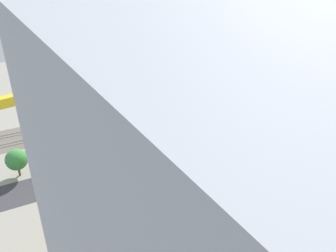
# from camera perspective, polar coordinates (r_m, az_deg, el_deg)

# --- Properties ---
(ground_plane) EXTENTS (188.58, 188.58, 0.00)m
(ground_plane) POSITION_cam_1_polar(r_m,az_deg,el_deg) (89.11, -2.63, -3.85)
(ground_plane) COLOR gray
(ground_plane) RESTS_ON ground
(rail_bed) EXTENTS (118.32, 18.28, 0.01)m
(rail_bed) POSITION_cam_1_polar(r_m,az_deg,el_deg) (107.14, -7.09, 1.72)
(rail_bed) COLOR #665E54
(rail_bed) RESTS_ON ground
(street_asphalt) EXTENTS (118.14, 14.18, 0.01)m
(street_asphalt) POSITION_cam_1_polar(r_m,az_deg,el_deg) (86.72, -1.85, -4.80)
(street_asphalt) COLOR #38383D
(street_asphalt) RESTS_ON ground
(track_rails) EXTENTS (117.75, 11.85, 0.12)m
(track_rails) POSITION_cam_1_polar(r_m,az_deg,el_deg) (107.06, -7.09, 1.80)
(track_rails) COLOR #9E9EA8
(track_rails) RESTS_ON ground
(platform_canopy_near) EXTENTS (58.22, 7.27, 4.02)m
(platform_canopy_near) POSITION_cam_1_polar(r_m,az_deg,el_deg) (99.81, -4.53, 2.24)
(platform_canopy_near) COLOR #B73328
(platform_canopy_near) RESTS_ON ground
(locomotive) EXTENTS (15.66, 3.63, 5.32)m
(locomotive) POSITION_cam_1_polar(r_m,az_deg,el_deg) (113.22, -0.51, 4.48)
(locomotive) COLOR black
(locomotive) RESTS_ON ground
(passenger_coach) EXTENTS (18.68, 3.88, 6.37)m
(passenger_coach) POSITION_cam_1_polar(r_m,az_deg,el_deg) (121.71, 8.18, 6.63)
(passenger_coach) COLOR black
(passenger_coach) RESTS_ON ground
(parked_car_0) EXTENTS (4.75, 2.08, 1.68)m
(parked_car_0) POSITION_cam_1_polar(r_m,az_deg,el_deg) (95.18, 13.19, -1.89)
(parked_car_0) COLOR black
(parked_car_0) RESTS_ON ground
(parked_car_1) EXTENTS (4.31, 1.78, 1.87)m
(parked_car_1) POSITION_cam_1_polar(r_m,az_deg,el_deg) (91.88, 10.00, -2.63)
(parked_car_1) COLOR black
(parked_car_1) RESTS_ON ground
(parked_car_2) EXTENTS (4.36, 1.93, 1.74)m
(parked_car_2) POSITION_cam_1_polar(r_m,az_deg,el_deg) (88.10, 5.76, -3.79)
(parked_car_2) COLOR black
(parked_car_2) RESTS_ON ground
(parked_car_3) EXTENTS (4.69, 2.02, 1.64)m
(parked_car_3) POSITION_cam_1_polar(r_m,az_deg,el_deg) (85.62, 1.77, -4.69)
(parked_car_3) COLOR black
(parked_car_3) RESTS_ON ground
(parked_car_4) EXTENTS (4.31, 2.09, 1.71)m
(parked_car_4) POSITION_cam_1_polar(r_m,az_deg,el_deg) (82.69, -3.13, -6.00)
(parked_car_4) COLOR black
(parked_car_4) RESTS_ON ground
(construction_building) EXTENTS (29.35, 21.34, 16.35)m
(construction_building) POSITION_cam_1_polar(r_m,az_deg,el_deg) (66.13, 3.74, -7.89)
(construction_building) COLOR yellow
(construction_building) RESTS_ON ground
(construction_roof_slab) EXTENTS (29.98, 21.96, 0.40)m
(construction_roof_slab) POSITION_cam_1_polar(r_m,az_deg,el_deg) (61.64, 3.98, -1.55)
(construction_roof_slab) COLOR #B7B2A8
(construction_roof_slab) RESTS_ON construction_building
(tower_crane) EXTENTS (22.80, 7.07, 30.72)m
(tower_crane) POSITION_cam_1_polar(r_m,az_deg,el_deg) (53.69, -14.12, -5.56)
(tower_crane) COLOR gray
(tower_crane) RESTS_ON ground
(box_truck_0) EXTENTS (9.02, 2.83, 3.54)m
(box_truck_0) POSITION_cam_1_polar(r_m,az_deg,el_deg) (86.00, 4.90, -3.86)
(box_truck_0) COLOR black
(box_truck_0) RESTS_ON ground
(box_truck_1) EXTENTS (9.70, 2.91, 3.62)m
(box_truck_1) POSITION_cam_1_polar(r_m,az_deg,el_deg) (82.31, 0.75, -5.30)
(box_truck_1) COLOR black
(box_truck_1) RESTS_ON ground
(street_tree_0) EXTENTS (4.79, 4.79, 6.58)m
(street_tree_0) POSITION_cam_1_polar(r_m,az_deg,el_deg) (84.35, -23.34, -5.03)
(street_tree_0) COLOR brown
(street_tree_0) RESTS_ON ground
(street_tree_1) EXTENTS (4.11, 4.11, 6.06)m
(street_tree_1) POSITION_cam_1_polar(r_m,az_deg,el_deg) (91.67, 1.86, -0.00)
(street_tree_1) COLOR brown
(street_tree_1) RESTS_ON ground
(street_tree_2) EXTENTS (5.28, 5.28, 8.16)m
(street_tree_2) POSITION_cam_1_polar(r_m,az_deg,el_deg) (88.91, -2.07, 0.17)
(street_tree_2) COLOR brown
(street_tree_2) RESTS_ON ground
(traffic_light) EXTENTS (0.50, 0.36, 7.30)m
(traffic_light) POSITION_cam_1_polar(r_m,az_deg,el_deg) (84.85, -9.82, -2.26)
(traffic_light) COLOR #333333
(traffic_light) RESTS_ON ground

